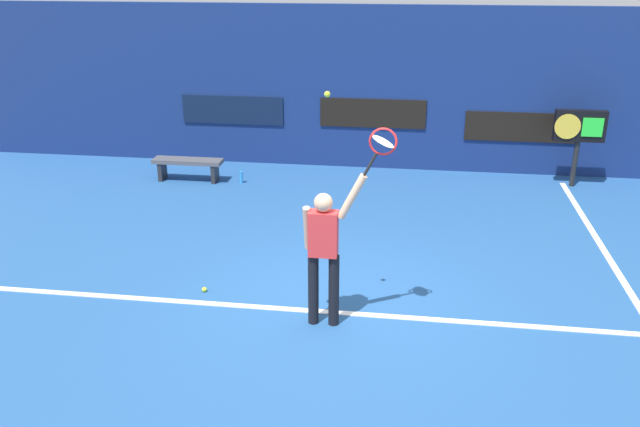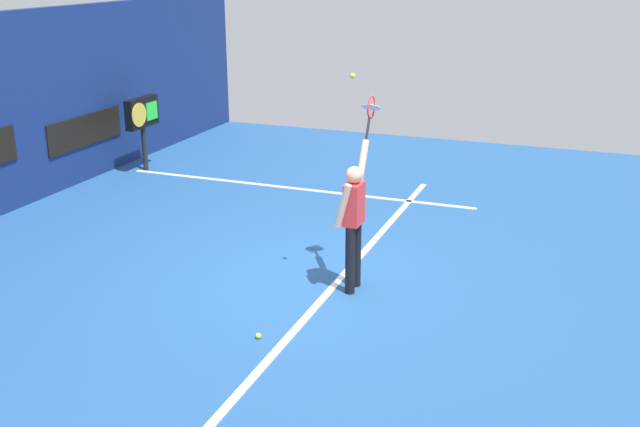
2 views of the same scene
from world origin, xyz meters
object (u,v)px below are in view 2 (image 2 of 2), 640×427
(tennis_player, at_px, (354,217))
(spare_ball, at_px, (258,336))
(tennis_racket, at_px, (371,110))
(tennis_ball, at_px, (353,76))
(scoreboard_clock, at_px, (142,115))

(tennis_player, xyz_separation_m, spare_ball, (-1.71, 0.58, -0.98))
(tennis_player, xyz_separation_m, tennis_racket, (0.64, -0.00, 1.29))
(tennis_ball, bearing_deg, tennis_racket, -4.95)
(tennis_racket, bearing_deg, tennis_player, 179.62)
(scoreboard_clock, bearing_deg, tennis_racket, -120.44)
(tennis_ball, bearing_deg, scoreboard_clock, 55.12)
(tennis_player, height_order, scoreboard_clock, tennis_player)
(tennis_player, distance_m, scoreboard_clock, 7.21)
(tennis_ball, height_order, scoreboard_clock, tennis_ball)
(tennis_player, bearing_deg, tennis_ball, 62.77)
(tennis_player, bearing_deg, tennis_racket, -0.38)
(scoreboard_clock, distance_m, spare_ball, 7.98)
(tennis_racket, xyz_separation_m, tennis_ball, (-0.61, 0.05, 0.52))
(tennis_racket, bearing_deg, scoreboard_clock, 59.56)
(tennis_player, relative_size, tennis_racket, 3.16)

